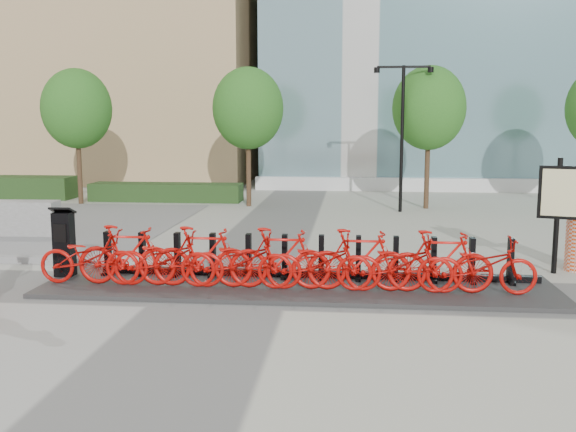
# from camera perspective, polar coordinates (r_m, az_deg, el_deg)

# --- Properties ---
(ground) EXTENTS (120.00, 120.00, 0.00)m
(ground) POSITION_cam_1_polar(r_m,az_deg,el_deg) (12.07, -5.47, -6.61)
(ground) COLOR #B2B29E
(hedge_b) EXTENTS (6.00, 1.20, 0.70)m
(hedge_b) POSITION_cam_1_polar(r_m,az_deg,el_deg) (25.84, -10.76, 2.09)
(hedge_b) COLOR #213C1B
(hedge_b) RESTS_ON ground
(tree_0) EXTENTS (2.60, 2.60, 5.10)m
(tree_0) POSITION_cam_1_polar(r_m,az_deg,el_deg) (25.60, -18.27, 9.03)
(tree_0) COLOR brown
(tree_0) RESTS_ON ground
(tree_1) EXTENTS (2.60, 2.60, 5.10)m
(tree_1) POSITION_cam_1_polar(r_m,az_deg,el_deg) (23.75, -3.57, 9.51)
(tree_1) COLOR brown
(tree_1) RESTS_ON ground
(tree_2) EXTENTS (2.60, 2.60, 5.10)m
(tree_2) POSITION_cam_1_polar(r_m,az_deg,el_deg) (23.60, 12.42, 9.34)
(tree_2) COLOR brown
(tree_2) RESTS_ON ground
(streetlamp) EXTENTS (2.00, 0.20, 5.00)m
(streetlamp) POSITION_cam_1_polar(r_m,az_deg,el_deg) (22.51, 10.13, 8.30)
(streetlamp) COLOR black
(streetlamp) RESTS_ON ground
(dock_pad) EXTENTS (9.60, 2.40, 0.08)m
(dock_pad) POSITION_cam_1_polar(r_m,az_deg,el_deg) (12.18, 0.86, -6.25)
(dock_pad) COLOR #303030
(dock_pad) RESTS_ON ground
(dock_rail_posts) EXTENTS (8.02, 0.50, 0.85)m
(dock_rail_posts) POSITION_cam_1_polar(r_m,az_deg,el_deg) (12.53, 1.32, -3.65)
(dock_rail_posts) COLOR black
(dock_rail_posts) RESTS_ON dock_pad
(bike_0) EXTENTS (1.94, 0.68, 1.02)m
(bike_0) POSITION_cam_1_polar(r_m,az_deg,el_deg) (12.65, -17.21, -3.53)
(bike_0) COLOR #B70B06
(bike_0) RESTS_ON dock_pad
(bike_1) EXTENTS (1.88, 0.53, 1.13)m
(bike_1) POSITION_cam_1_polar(r_m,az_deg,el_deg) (12.37, -14.14, -3.40)
(bike_1) COLOR #B70B06
(bike_1) RESTS_ON dock_pad
(bike_2) EXTENTS (1.94, 0.68, 1.02)m
(bike_2) POSITION_cam_1_polar(r_m,az_deg,el_deg) (12.16, -10.93, -3.76)
(bike_2) COLOR #B70B06
(bike_2) RESTS_ON dock_pad
(bike_3) EXTENTS (1.88, 0.53, 1.13)m
(bike_3) POSITION_cam_1_polar(r_m,az_deg,el_deg) (11.97, -7.63, -3.61)
(bike_3) COLOR #B70B06
(bike_3) RESTS_ON dock_pad
(bike_4) EXTENTS (1.94, 0.68, 1.02)m
(bike_4) POSITION_cam_1_polar(r_m,az_deg,el_deg) (11.84, -4.22, -3.97)
(bike_4) COLOR #B70B06
(bike_4) RESTS_ON dock_pad
(bike_5) EXTENTS (1.88, 0.53, 1.13)m
(bike_5) POSITION_cam_1_polar(r_m,az_deg,el_deg) (11.73, -0.74, -3.79)
(bike_5) COLOR #B70B06
(bike_5) RESTS_ON dock_pad
(bike_6) EXTENTS (1.94, 0.68, 1.02)m
(bike_6) POSITION_cam_1_polar(r_m,az_deg,el_deg) (11.68, 2.78, -4.12)
(bike_6) COLOR #B70B06
(bike_6) RESTS_ON dock_pad
(bike_7) EXTENTS (1.88, 0.53, 1.13)m
(bike_7) POSITION_cam_1_polar(r_m,az_deg,el_deg) (11.66, 6.32, -3.91)
(bike_7) COLOR #B70B06
(bike_7) RESTS_ON dock_pad
(bike_8) EXTENTS (1.94, 0.68, 1.02)m
(bike_8) POSITION_cam_1_polar(r_m,az_deg,el_deg) (11.70, 9.86, -4.22)
(bike_8) COLOR #B70B06
(bike_8) RESTS_ON dock_pad
(bike_9) EXTENTS (1.88, 0.53, 1.13)m
(bike_9) POSITION_cam_1_polar(r_m,az_deg,el_deg) (11.77, 13.37, -3.97)
(bike_9) COLOR #B70B06
(bike_9) RESTS_ON dock_pad
(bike_10) EXTENTS (1.94, 0.68, 1.02)m
(bike_10) POSITION_cam_1_polar(r_m,az_deg,el_deg) (11.90, 16.81, -4.25)
(bike_10) COLOR #B70B06
(bike_10) RESTS_ON dock_pad
(kiosk) EXTENTS (0.44, 0.37, 1.39)m
(kiosk) POSITION_cam_1_polar(r_m,az_deg,el_deg) (13.43, -19.29, -2.25)
(kiosk) COLOR black
(kiosk) RESTS_ON dock_pad
(jersey_barrier) EXTENTS (2.49, 0.78, 0.95)m
(jersey_barrier) POSITION_cam_1_polar(r_m,az_deg,el_deg) (19.31, -23.22, -0.16)
(jersey_barrier) COLOR #A3A3A3
(jersey_barrier) RESTS_ON ground
(map_sign) EXTENTS (0.78, 0.33, 2.40)m
(map_sign) POSITION_cam_1_polar(r_m,az_deg,el_deg) (14.21, 22.89, 1.53)
(map_sign) COLOR black
(map_sign) RESTS_ON ground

